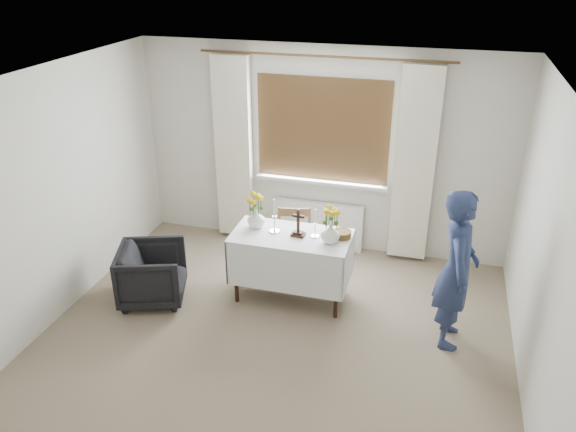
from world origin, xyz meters
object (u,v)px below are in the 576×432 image
object	(u,v)px
wooden_chair	(294,249)
flower_vase_left	(256,219)
altar_table	(291,267)
armchair	(152,274)
wooden_cross	(298,223)
person	(457,269)
flower_vase_right	(330,233)

from	to	relation	value
wooden_chair	flower_vase_left	xyz separation A→B (m)	(-0.35, -0.23, 0.44)
altar_table	armchair	world-z (taller)	altar_table
armchair	flower_vase_left	size ratio (longest dim) A/B	3.41
wooden_cross	wooden_chair	bearing A→B (deg)	117.05
wooden_chair	wooden_cross	bearing A→B (deg)	-79.22
armchair	flower_vase_left	bearing A→B (deg)	-82.38
altar_table	wooden_cross	xyz separation A→B (m)	(0.07, 0.01, 0.53)
person	wooden_cross	distance (m)	1.62
person	flower_vase_right	size ratio (longest dim) A/B	7.65
wooden_chair	flower_vase_left	size ratio (longest dim) A/B	4.26
altar_table	person	distance (m)	1.73
wooden_chair	wooden_cross	xyz separation A→B (m)	(0.13, -0.31, 0.48)
wooden_cross	flower_vase_left	size ratio (longest dim) A/B	1.49
person	armchair	bearing A→B (deg)	90.65
altar_table	person	size ratio (longest dim) A/B	0.79
wooden_cross	altar_table	bearing A→B (deg)	-171.98
flower_vase_left	wooden_cross	bearing A→B (deg)	-8.83
person	flower_vase_left	size ratio (longest dim) A/B	7.86
flower_vase_left	person	bearing A→B (deg)	-10.18
wooden_chair	wooden_cross	world-z (taller)	wooden_cross
armchair	flower_vase_left	world-z (taller)	flower_vase_left
flower_vase_left	armchair	bearing A→B (deg)	-153.23
person	wooden_chair	bearing A→B (deg)	68.72
flower_vase_right	armchair	bearing A→B (deg)	-168.21
person	wooden_cross	bearing A→B (deg)	77.46
armchair	person	distance (m)	3.12
armchair	person	size ratio (longest dim) A/B	0.43
altar_table	armchair	xyz separation A→B (m)	(-1.42, -0.43, -0.07)
altar_table	wooden_cross	world-z (taller)	wooden_cross
wooden_chair	wooden_cross	size ratio (longest dim) A/B	2.86
person	altar_table	bearing A→B (deg)	78.09
wooden_chair	flower_vase_right	distance (m)	0.74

